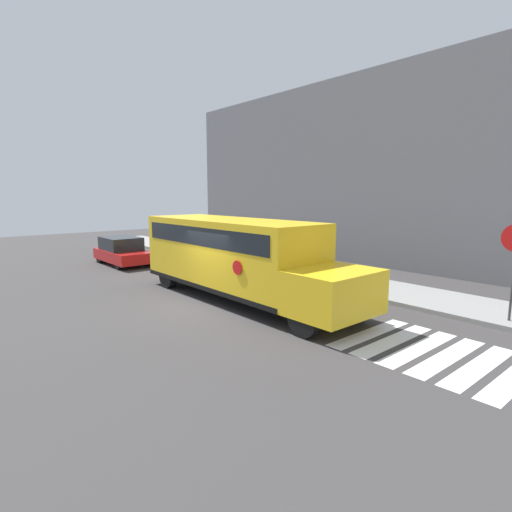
% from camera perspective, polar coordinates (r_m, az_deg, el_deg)
% --- Properties ---
extents(ground_plane, '(60.00, 60.00, 0.00)m').
position_cam_1_polar(ground_plane, '(13.83, -7.73, -7.08)').
color(ground_plane, '#3A3838').
extents(sidewalk_strip, '(44.00, 3.00, 0.15)m').
position_cam_1_polar(sidewalk_strip, '(18.06, 9.87, -3.11)').
color(sidewalk_strip, gray).
rests_on(sidewalk_strip, ground).
extents(building_backdrop, '(32.00, 4.00, 10.06)m').
position_cam_1_polar(building_backdrop, '(23.11, 20.75, 11.39)').
color(building_backdrop, slate).
rests_on(building_backdrop, ground).
extents(crosswalk_stripes, '(4.70, 3.20, 0.01)m').
position_cam_1_polar(crosswalk_stripes, '(10.62, 25.67, -12.86)').
color(crosswalk_stripes, white).
rests_on(crosswalk_stripes, ground).
extents(school_bus, '(9.72, 2.57, 2.87)m').
position_cam_1_polar(school_bus, '(14.36, -2.86, 0.32)').
color(school_bus, yellow).
rests_on(school_bus, ground).
extents(parked_car, '(4.01, 1.83, 1.47)m').
position_cam_1_polar(parked_car, '(22.76, -18.55, 0.67)').
color(parked_car, red).
rests_on(parked_car, ground).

